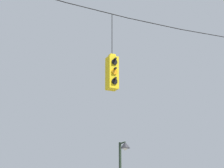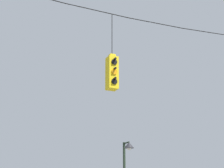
{
  "view_description": "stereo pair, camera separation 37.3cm",
  "coord_description": "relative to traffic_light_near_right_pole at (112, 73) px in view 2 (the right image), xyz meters",
  "views": [
    {
      "loc": [
        -4.21,
        -9.47,
        1.74
      ],
      "look_at": [
        0.54,
        0.08,
        5.19
      ],
      "focal_mm": 55.0,
      "sensor_mm": 36.0,
      "label": 1
    },
    {
      "loc": [
        -3.88,
        -9.63,
        1.74
      ],
      "look_at": [
        0.54,
        0.08,
        5.19
      ],
      "focal_mm": 55.0,
      "sensor_mm": 36.0,
      "label": 2
    }
  ],
  "objects": [
    {
      "name": "span_wire",
      "position": [
        -0.54,
        0.0,
        2.35
      ],
      "size": [
        16.53,
        0.03,
        0.53
      ],
      "color": "black"
    },
    {
      "name": "traffic_light_near_right_pole",
      "position": [
        0.0,
        0.0,
        0.0
      ],
      "size": [
        0.34,
        0.58,
        2.76
      ],
      "color": "yellow"
    },
    {
      "name": "street_lamp",
      "position": [
        2.76,
        4.43,
        -2.57
      ],
      "size": [
        0.45,
        0.79,
        4.06
      ],
      "color": "#233323",
      "rests_on": "ground_plane"
    }
  ]
}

